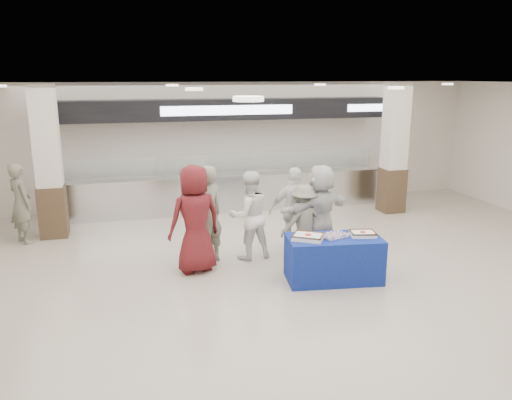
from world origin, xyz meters
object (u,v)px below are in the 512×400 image
object	(u,v)px
cupcake_tray	(334,235)
soldier_b	(303,222)
sheet_cake_left	(308,236)
chef_tall	(249,215)
display_table	(334,259)
soldier_bg	(21,203)
sheet_cake_right	(363,233)
civilian_maroon	(195,219)
chef_short	(295,211)
soldier_a	(207,215)
civilian_white	(320,210)

from	to	relation	value
cupcake_tray	soldier_b	distance (m)	1.16
sheet_cake_left	chef_tall	size ratio (longest dim) A/B	0.36
chef_tall	display_table	bearing A→B (deg)	120.11
chef_tall	soldier_bg	bearing A→B (deg)	-34.33
sheet_cake_right	cupcake_tray	bearing A→B (deg)	173.39
soldier_b	civilian_maroon	bearing A→B (deg)	-5.90
display_table	sheet_cake_right	bearing A→B (deg)	2.60
display_table	chef_short	xyz separation A→B (m)	(-0.21, 1.38, 0.47)
sheet_cake_left	cupcake_tray	world-z (taller)	sheet_cake_left
soldier_b	sheet_cake_right	bearing A→B (deg)	106.28
sheet_cake_left	soldier_bg	xyz separation A→B (m)	(-4.92, 3.43, 0.03)
sheet_cake_left	cupcake_tray	distance (m)	0.46
sheet_cake_left	soldier_a	distance (m)	1.98
cupcake_tray	soldier_a	xyz separation A→B (m)	(-1.90, 1.36, 0.12)
display_table	civilian_maroon	xyz separation A→B (m)	(-2.17, 1.00, 0.58)
civilian_maroon	chef_tall	world-z (taller)	civilian_maroon
display_table	civilian_white	world-z (taller)	civilian_white
display_table	civilian_white	xyz separation A→B (m)	(0.24, 1.23, 0.50)
display_table	civilian_white	bearing A→B (deg)	86.55
display_table	cupcake_tray	world-z (taller)	cupcake_tray
display_table	sheet_cake_left	distance (m)	0.62
sheet_cake_right	soldier_a	distance (m)	2.78
cupcake_tray	soldier_a	distance (m)	2.34
sheet_cake_left	soldier_bg	size ratio (longest dim) A/B	0.36
civilian_maroon	soldier_bg	world-z (taller)	civilian_maroon
sheet_cake_right	civilian_maroon	world-z (taller)	civilian_maroon
sheet_cake_left	chef_tall	world-z (taller)	chef_tall
display_table	soldier_bg	xyz separation A→B (m)	(-5.38, 3.45, 0.46)
sheet_cake_right	cupcake_tray	size ratio (longest dim) A/B	1.04
cupcake_tray	chef_tall	size ratio (longest dim) A/B	0.27
soldier_a	soldier_bg	world-z (taller)	soldier_a
display_table	soldier_bg	bearing A→B (deg)	154.91
soldier_a	chef_short	xyz separation A→B (m)	(1.69, 0.02, -0.06)
display_table	chef_short	world-z (taller)	chef_short
civilian_maroon	chef_short	world-z (taller)	civilian_maroon
display_table	chef_tall	bearing A→B (deg)	136.24
cupcake_tray	display_table	bearing A→B (deg)	-79.91
soldier_a	cupcake_tray	bearing A→B (deg)	119.81
cupcake_tray	chef_short	xyz separation A→B (m)	(-0.20, 1.37, 0.07)
civilian_white	cupcake_tray	bearing A→B (deg)	58.18
chef_tall	soldier_bg	xyz separation A→B (m)	(-4.27, 2.07, -0.00)
soldier_a	soldier_bg	bearing A→B (deg)	-55.62
soldier_a	sheet_cake_left	bearing A→B (deg)	112.25
civilian_maroon	soldier_bg	xyz separation A→B (m)	(-3.21, 2.46, -0.12)
sheet_cake_left	soldier_b	distance (m)	1.19
sheet_cake_left	soldier_b	world-z (taller)	soldier_b
soldier_a	chef_short	distance (m)	1.70
soldier_b	civilian_white	world-z (taller)	civilian_white
civilian_maroon	soldier_bg	bearing A→B (deg)	-52.26
sheet_cake_left	soldier_a	xyz separation A→B (m)	(-1.44, 1.35, 0.10)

